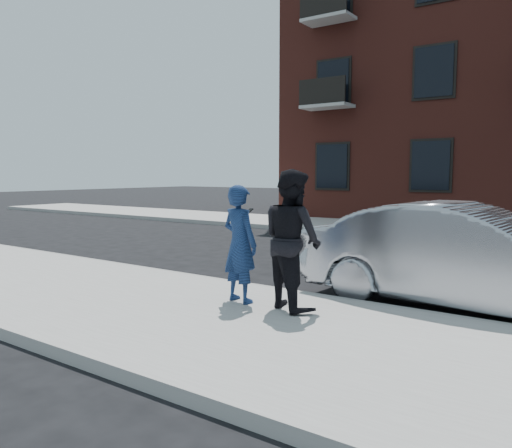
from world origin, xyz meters
The scene contains 6 objects.
ground centered at (0.00, 0.00, 0.00)m, with size 100.00×100.00×0.00m, color black.
near_sidewalk centered at (0.00, -0.25, 0.07)m, with size 50.00×3.50×0.15m, color #98948F.
near_curb centered at (0.00, 1.55, 0.07)m, with size 50.00×0.10×0.15m, color #999691.
silver_sedan centered at (-0.20, 2.43, 0.76)m, with size 1.60×4.59×1.51m, color #999BA3.
man_hoodie centered at (-2.76, 0.55, 0.96)m, with size 0.65×0.54×1.63m.
man_peacoat centered at (-2.00, 0.69, 1.07)m, with size 1.11×1.02×1.84m.
Camera 1 is at (1.33, -4.91, 1.94)m, focal length 35.00 mm.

